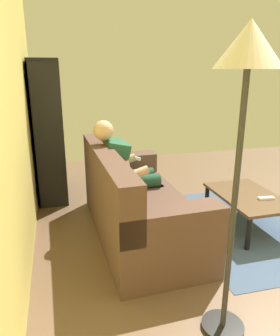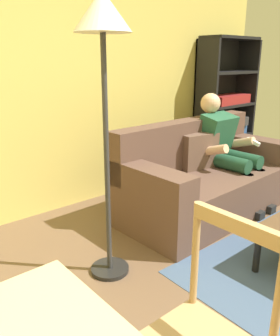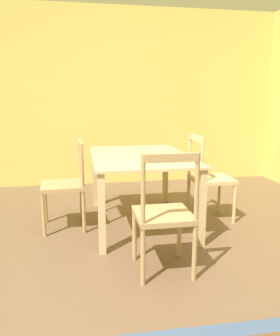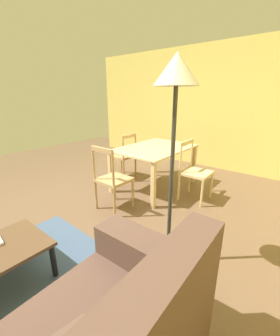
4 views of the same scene
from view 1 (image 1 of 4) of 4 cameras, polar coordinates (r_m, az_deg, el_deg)
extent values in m
cube|color=brown|center=(3.32, 0.00, -8.43)|extent=(1.92, 0.92, 0.42)
cube|color=brown|center=(3.08, -5.94, -1.57)|extent=(1.91, 0.25, 0.48)
cube|color=brown|center=(2.48, 5.57, -9.63)|extent=(0.26, 0.87, 0.23)
cube|color=brown|center=(3.96, -3.43, 0.85)|extent=(0.26, 0.87, 0.23)
cube|color=brown|center=(3.17, -3.18, -2.16)|extent=(0.42, 0.20, 0.36)
cube|color=#23563D|center=(3.41, -5.00, 0.61)|extent=(0.41, 0.34, 0.56)
sphere|color=#DBAD89|center=(3.31, -6.59, 6.69)|extent=(0.21, 0.21, 0.21)
cylinder|color=#1C4530|center=(3.44, 0.00, -2.49)|extent=(0.16, 0.44, 0.15)
cylinder|color=#DBAD89|center=(3.60, 3.37, -6.34)|extent=(0.11, 0.11, 0.42)
cube|color=black|center=(3.70, 4.51, -8.61)|extent=(0.11, 0.24, 0.08)
cylinder|color=#1C4530|center=(3.63, -0.99, -1.36)|extent=(0.16, 0.44, 0.15)
cylinder|color=#DBAD89|center=(3.79, 2.24, -5.07)|extent=(0.11, 0.11, 0.42)
cube|color=black|center=(3.89, 3.34, -7.26)|extent=(0.11, 0.24, 0.08)
cylinder|color=#DBAD89|center=(3.23, -1.33, -1.33)|extent=(0.10, 0.35, 0.19)
cylinder|color=#DBAD89|center=(3.70, -3.38, 1.04)|extent=(0.10, 0.35, 0.19)
cube|color=white|center=(3.72, -0.99, 1.83)|extent=(0.04, 0.15, 0.08)
cube|color=brown|center=(3.61, 18.85, -4.82)|extent=(0.95, 0.60, 0.03)
cylinder|color=black|center=(4.15, 18.35, -4.61)|extent=(0.05, 0.05, 0.34)
cylinder|color=black|center=(3.23, 18.86, -11.11)|extent=(0.05, 0.05, 0.34)
cylinder|color=black|center=(3.90, 11.90, -5.50)|extent=(0.05, 0.05, 0.34)
cube|color=white|center=(3.55, 21.70, -5.04)|extent=(0.07, 0.17, 0.02)
cube|color=black|center=(3.91, -16.10, 5.07)|extent=(0.04, 0.36, 1.74)
cube|color=black|center=(4.80, -16.02, 7.24)|extent=(0.04, 0.36, 1.74)
cube|color=black|center=(4.36, -18.29, 6.09)|extent=(0.94, 0.02, 1.74)
cube|color=black|center=(4.59, -15.18, -4.23)|extent=(0.87, 0.36, 0.04)
cube|color=black|center=(4.45, -15.61, 0.99)|extent=(0.87, 0.36, 0.04)
cube|color=black|center=(4.35, -16.08, 6.50)|extent=(0.87, 0.36, 0.04)
cube|color=black|center=(4.30, -16.56, 12.20)|extent=(0.87, 0.36, 0.04)
cube|color=black|center=(4.29, -17.08, 17.99)|extent=(0.87, 0.36, 0.04)
cube|color=#2D5193|center=(4.53, -15.00, -3.44)|extent=(0.71, 0.31, 0.12)
cube|color=#2D5193|center=(4.41, -15.44, 1.92)|extent=(0.71, 0.31, 0.12)
cube|color=#333338|center=(4.37, -15.56, 3.41)|extent=(0.72, 0.32, 0.12)
cube|color=maroon|center=(4.35, -15.90, 7.55)|extent=(0.72, 0.32, 0.12)
cube|color=#3D5170|center=(3.75, 18.33, -9.73)|extent=(2.03, 1.44, 0.01)
cylinder|color=black|center=(2.43, 14.59, -25.72)|extent=(0.28, 0.28, 0.03)
cylinder|color=#333333|center=(1.98, 16.37, -8.14)|extent=(0.04, 0.04, 1.65)
cone|color=beige|center=(1.80, 19.06, 20.28)|extent=(0.36, 0.36, 0.24)
camera|label=2|loc=(2.83, 70.46, 2.90)|focal=37.27mm
camera|label=3|loc=(4.35, 24.78, 11.13)|focal=35.10mm
camera|label=4|loc=(3.06, -14.01, 15.50)|focal=23.03mm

